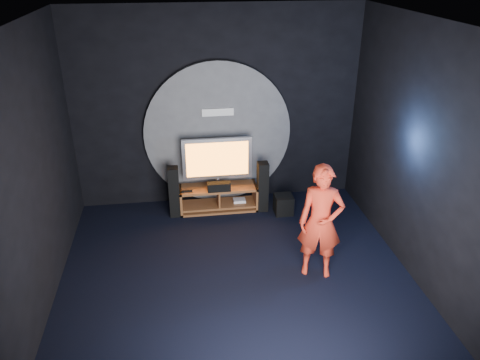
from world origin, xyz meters
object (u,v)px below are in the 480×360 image
at_px(media_console, 219,199).
at_px(tv, 217,160).
at_px(player, 321,222).
at_px(subwoofer, 283,204).
at_px(tower_speaker_left, 174,192).
at_px(tower_speaker_right, 263,187).

distance_m(media_console, tv, 0.75).
relative_size(tv, player, 0.72).
relative_size(media_console, subwoofer, 4.01).
bearing_deg(media_console, tv, 96.07).
bearing_deg(tower_speaker_left, player, -44.27).
bearing_deg(tower_speaker_right, tower_speaker_left, 179.09).
bearing_deg(player, media_console, 137.19).
xyz_separation_m(tower_speaker_right, subwoofer, (0.35, -0.18, -0.29)).
xyz_separation_m(tower_speaker_right, player, (0.45, -1.93, 0.38)).
bearing_deg(subwoofer, tower_speaker_left, 173.94).
bearing_deg(tv, tower_speaker_right, -14.26).
xyz_separation_m(media_console, tower_speaker_right, (0.77, -0.13, 0.27)).
distance_m(subwoofer, player, 1.88).
relative_size(tower_speaker_left, player, 0.55).
bearing_deg(subwoofer, tv, 161.58).
height_order(tv, subwoofer, tv).
bearing_deg(subwoofer, media_console, 164.60).
distance_m(tower_speaker_right, subwoofer, 0.49).
height_order(tv, tower_speaker_left, tv).
bearing_deg(tv, tower_speaker_left, -167.46).
relative_size(tower_speaker_left, subwoofer, 2.68).
xyz_separation_m(tower_speaker_left, tower_speaker_right, (1.56, -0.02, 0.00)).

